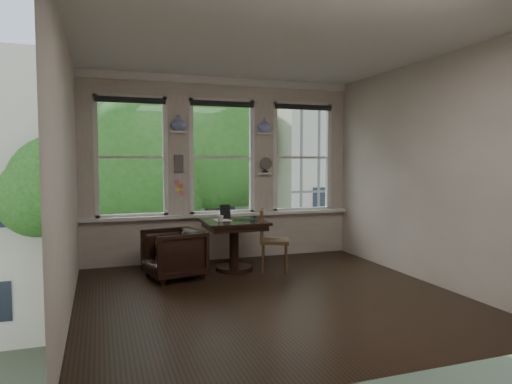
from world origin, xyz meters
name	(u,v)px	position (x,y,z in m)	size (l,w,h in m)	color
ground	(269,296)	(0.00, 0.00, 0.00)	(4.50, 4.50, 0.00)	black
ceiling	(270,45)	(0.00, 0.00, 3.00)	(4.50, 4.50, 0.00)	silver
wall_back	(222,169)	(0.00, 2.25, 1.50)	(4.50, 4.50, 0.00)	beige
wall_front	(378,181)	(0.00, -2.25, 1.50)	(4.50, 4.50, 0.00)	beige
wall_left	(67,175)	(-2.25, 0.00, 1.50)	(4.50, 4.50, 0.00)	beige
wall_right	(424,171)	(2.25, 0.00, 1.50)	(4.50, 4.50, 0.00)	beige
window_left	(131,157)	(-1.45, 2.25, 1.70)	(1.10, 0.12, 1.90)	white
window_center	(222,157)	(0.00, 2.25, 1.70)	(1.10, 0.12, 1.90)	white
window_right	(301,158)	(1.45, 2.25, 1.70)	(1.10, 0.12, 1.90)	white
shelf_left	(179,132)	(-0.72, 2.15, 2.10)	(0.26, 0.16, 0.03)	white
shelf_right	(265,134)	(0.72, 2.15, 2.10)	(0.26, 0.16, 0.03)	white
intercom	(179,163)	(-0.72, 2.18, 1.60)	(0.14, 0.06, 0.28)	#59544F
sticky_notes	(179,185)	(-0.72, 2.19, 1.25)	(0.16, 0.01, 0.24)	pink
desk_fan	(265,167)	(0.72, 2.13, 1.53)	(0.20, 0.20, 0.24)	#59544F
vase_left	(179,123)	(-0.72, 2.15, 2.24)	(0.24, 0.24, 0.25)	white
vase_right	(265,125)	(0.72, 2.15, 2.24)	(0.24, 0.24, 0.25)	white
table	(234,245)	(-0.03, 1.41, 0.38)	(0.90, 0.90, 0.75)	black
armchair_left	(174,254)	(-0.97, 1.22, 0.34)	(0.74, 0.76, 0.69)	black
cushion_red	(174,246)	(-0.97, 1.22, 0.45)	(0.45, 0.45, 0.06)	maroon
side_chair_right	(275,240)	(0.52, 1.14, 0.46)	(0.42, 0.42, 0.92)	#402D17
laptop	(244,219)	(0.12, 1.39, 0.76)	(0.37, 0.24, 0.03)	black
mug	(220,219)	(-0.27, 1.32, 0.80)	(0.10, 0.10, 0.09)	white
drinking_glass	(252,219)	(0.17, 1.13, 0.79)	(0.11, 0.11, 0.09)	white
tablet	(225,212)	(-0.11, 1.64, 0.86)	(0.16, 0.02, 0.22)	black
papers	(222,220)	(-0.19, 1.51, 0.75)	(0.22, 0.30, 0.00)	silver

